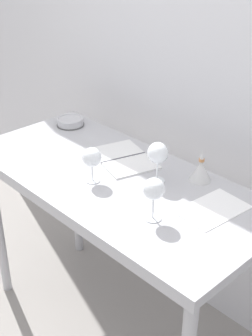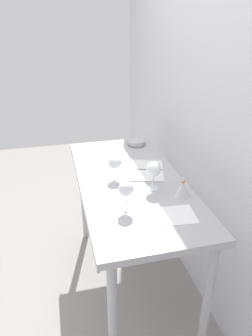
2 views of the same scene
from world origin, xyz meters
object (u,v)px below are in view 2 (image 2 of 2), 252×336
at_px(wine_glass_near_center, 115,163).
at_px(open_notebook, 146,170).
at_px(wine_glass_far_right, 154,170).
at_px(wine_glass_near_right, 126,190).
at_px(decanter_funnel, 182,189).
at_px(tasting_sheet_upper, 170,216).
at_px(tasting_bowl, 136,142).

relative_size(wine_glass_near_center, open_notebook, 0.41).
bearing_deg(wine_glass_near_center, wine_glass_far_right, 46.14).
relative_size(wine_glass_near_right, decanter_funnel, 1.21).
relative_size(wine_glass_near_right, wine_glass_near_center, 1.10).
bearing_deg(open_notebook, wine_glass_near_right, -13.28).
xyz_separation_m(open_notebook, decanter_funnel, (0.36, 0.10, 0.04)).
distance_m(wine_glass_near_right, tasting_sheet_upper, 0.27).
relative_size(wine_glass_far_right, open_notebook, 0.48).
distance_m(tasting_sheet_upper, tasting_bowl, 1.00).
bearing_deg(tasting_bowl, decanter_funnel, 2.98).
distance_m(wine_glass_near_center, decanter_funnel, 0.45).
xyz_separation_m(wine_glass_near_right, wine_glass_near_center, (-0.36, 0.02, -0.01)).
height_order(wine_glass_near_right, tasting_bowl, wine_glass_near_right).
bearing_deg(decanter_funnel, wine_glass_near_right, -80.65).
xyz_separation_m(tasting_sheet_upper, tasting_bowl, (-1.00, 0.09, 0.02)).
xyz_separation_m(wine_glass_near_center, open_notebook, (-0.05, 0.23, -0.10)).
bearing_deg(wine_glass_near_right, tasting_bowl, 161.07).
height_order(wine_glass_far_right, decanter_funnel, wine_glass_far_right).
bearing_deg(wine_glass_near_right, decanter_funnel, 99.35).
distance_m(wine_glass_far_right, tasting_sheet_upper, 0.32).
height_order(wine_glass_near_right, decanter_funnel, wine_glass_near_right).
xyz_separation_m(wine_glass_far_right, tasting_bowl, (-0.71, 0.09, -0.10)).
distance_m(wine_glass_near_right, tasting_bowl, 0.94).
bearing_deg(tasting_bowl, wine_glass_near_right, -18.93).
bearing_deg(tasting_sheet_upper, tasting_bowl, -179.87).
height_order(wine_glass_near_center, open_notebook, wine_glass_near_center).
distance_m(wine_glass_far_right, open_notebook, 0.27).
bearing_deg(wine_glass_far_right, wine_glass_near_center, -133.86).
height_order(wine_glass_near_right, wine_glass_far_right, wine_glass_far_right).
height_order(wine_glass_far_right, tasting_bowl, wine_glass_far_right).
relative_size(open_notebook, tasting_bowl, 2.57).
bearing_deg(open_notebook, tasting_sheet_upper, 13.27).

